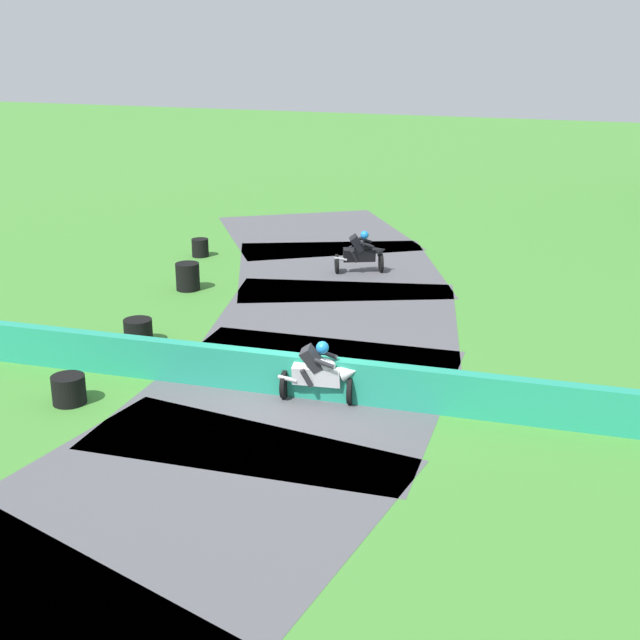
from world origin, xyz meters
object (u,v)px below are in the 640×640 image
motorcycle_chase_white (320,372)px  tire_stack_mid_b (69,390)px  tire_stack_extra_a (188,277)px  motorcycle_trailing_black (362,253)px  tire_stack_far (138,331)px  tire_stack_extra_b (200,248)px

motorcycle_chase_white → tire_stack_mid_b: (-4.85, -1.78, -0.35)m
motorcycle_chase_white → tire_stack_extra_a: motorcycle_chase_white is taller
tire_stack_mid_b → tire_stack_extra_a: 8.25m
motorcycle_trailing_black → tire_stack_far: 8.60m
motorcycle_chase_white → tire_stack_extra_a: bearing=135.1°
tire_stack_extra_a → tire_stack_extra_b: size_ratio=1.33×
tire_stack_extra_b → tire_stack_far: bearing=-73.4°
tire_stack_mid_b → tire_stack_extra_b: (-2.94, 11.76, -0.00)m
tire_stack_mid_b → tire_stack_far: same height
tire_stack_extra_b → tire_stack_mid_b: bearing=-75.9°
motorcycle_chase_white → motorcycle_trailing_black: size_ratio=0.98×
motorcycle_trailing_black → tire_stack_extra_b: motorcycle_trailing_black is taller
tire_stack_extra_a → tire_stack_extra_b: (-1.44, 3.64, -0.10)m
motorcycle_chase_white → tire_stack_extra_a: (-6.36, 6.34, -0.25)m
motorcycle_chase_white → tire_stack_mid_b: motorcycle_chase_white is taller
motorcycle_chase_white → tire_stack_extra_b: 12.67m
tire_stack_mid_b → tire_stack_extra_b: same height
tire_stack_mid_b → tire_stack_extra_a: size_ratio=0.86×
motorcycle_chase_white → motorcycle_trailing_black: 10.00m
motorcycle_chase_white → tire_stack_far: motorcycle_chase_white is taller
tire_stack_extra_a → tire_stack_far: bearing=-77.7°
motorcycle_trailing_black → tire_stack_mid_b: 11.90m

